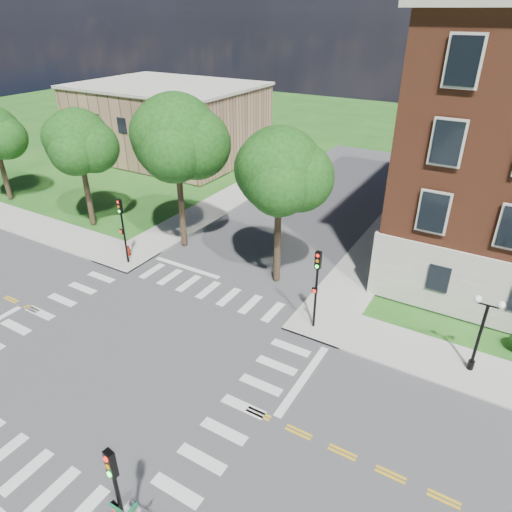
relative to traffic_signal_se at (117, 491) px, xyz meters
The scene contains 16 objects.
ground 10.76m from the traffic_signal_se, 134.82° to the left, with size 160.00×160.00×0.00m, color #1F5517.
road_ew 10.76m from the traffic_signal_se, 134.82° to the left, with size 90.00×12.00×0.01m, color #3D3D3F.
road_ns 10.76m from the traffic_signal_se, 134.82° to the left, with size 12.00×90.00×0.01m, color #3D3D3F.
sidewalk_ne 24.28m from the traffic_signal_se, 70.26° to the left, with size 34.00×34.00×0.12m.
sidewalk_nw 32.17m from the traffic_signal_se, 134.94° to the left, with size 34.00×34.00×0.12m.
crosswalk_east 7.95m from the traffic_signal_se, 90.33° to the left, with size 2.20×10.20×0.02m, color silver, non-canonical shape.
stop_bar_east 10.88m from the traffic_signal_se, 81.39° to the left, with size 0.40×5.50×0.00m, color silver.
secondary_building 47.40m from the traffic_signal_se, 128.10° to the left, with size 20.40×15.40×8.30m.
tree_b 28.20m from the traffic_signal_se, 140.40° to the left, with size 5.00×5.00×9.47m.
tree_c 23.04m from the traffic_signal_se, 123.77° to the left, with size 6.01×6.01×11.22m.
tree_d 18.73m from the traffic_signal_se, 102.60° to the left, with size 5.14×5.14×10.16m.
traffic_signal_se is the anchor object (origin of this frame).
traffic_signal_ne 14.35m from the traffic_signal_se, 88.97° to the left, with size 0.34×0.38×4.80m.
traffic_signal_nw 20.27m from the traffic_signal_se, 134.59° to the left, with size 0.36×0.41×4.80m.
twin_lamp_west 17.38m from the traffic_signal_se, 60.67° to the left, with size 1.36×0.36×4.23m.
fire_hydrant 21.54m from the traffic_signal_se, 134.43° to the left, with size 0.35×0.35×0.75m.
Camera 1 is at (15.35, -12.66, 16.09)m, focal length 32.00 mm.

